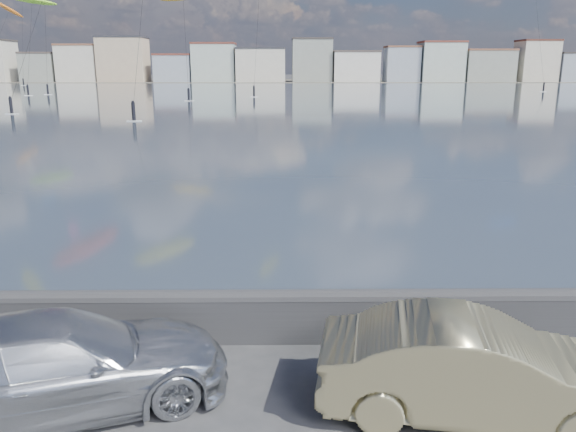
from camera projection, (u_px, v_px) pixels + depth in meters
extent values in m
plane|color=#333335|center=(225.00, 426.00, 8.44)|extent=(700.00, 700.00, 0.00)
cube|color=#344454|center=(277.00, 97.00, 96.80)|extent=(500.00, 177.00, 0.00)
cube|color=#4C473D|center=(279.00, 81.00, 201.59)|extent=(500.00, 60.00, 0.00)
cube|color=#28282B|center=(237.00, 320.00, 10.93)|extent=(400.00, 0.35, 0.90)
cylinder|color=#28282B|center=(237.00, 299.00, 10.81)|extent=(400.00, 0.36, 0.36)
cube|color=gray|center=(41.00, 68.00, 186.05)|extent=(11.00, 10.00, 9.00)
cube|color=#4C423D|center=(39.00, 53.00, 184.81)|extent=(11.22, 10.20, 0.60)
cube|color=beige|center=(80.00, 64.00, 185.87)|extent=(13.00, 11.00, 11.50)
cube|color=brown|center=(78.00, 45.00, 184.30)|extent=(13.26, 11.22, 0.60)
cube|color=#CCB293|center=(124.00, 60.00, 185.70)|extent=(15.00, 12.00, 14.00)
cube|color=#2D2D33|center=(122.00, 37.00, 183.81)|extent=(15.30, 12.24, 0.60)
cube|color=#9EA8B7|center=(174.00, 69.00, 186.59)|extent=(12.00, 10.00, 8.50)
cube|color=brown|center=(173.00, 55.00, 185.41)|extent=(12.24, 10.20, 0.60)
cube|color=#B7C6BC|center=(214.00, 63.00, 186.28)|extent=(14.00, 11.00, 12.00)
cube|color=brown|center=(214.00, 44.00, 184.65)|extent=(14.28, 11.22, 0.60)
cube|color=beige|center=(261.00, 66.00, 186.64)|extent=(16.00, 13.00, 10.50)
cube|color=#2D2D33|center=(261.00, 48.00, 185.20)|extent=(16.32, 13.26, 0.60)
cube|color=gray|center=(312.00, 61.00, 186.44)|extent=(13.00, 10.00, 13.50)
cube|color=#383330|center=(312.00, 39.00, 184.61)|extent=(13.26, 10.20, 0.60)
cube|color=white|center=(355.00, 67.00, 187.11)|extent=(15.00, 12.00, 9.50)
cube|color=#4C423D|center=(356.00, 51.00, 185.80)|extent=(15.30, 12.24, 0.60)
cube|color=#9EA8B7|center=(402.00, 65.00, 187.08)|extent=(11.00, 9.00, 11.00)
cube|color=brown|center=(403.00, 47.00, 185.58)|extent=(11.22, 9.18, 0.60)
cube|color=#B7C6BC|center=(441.00, 63.00, 187.03)|extent=(14.00, 11.00, 12.50)
cube|color=brown|center=(442.00, 42.00, 185.33)|extent=(14.28, 11.22, 0.60)
cube|color=gray|center=(486.00, 66.00, 187.52)|extent=(16.00, 12.00, 10.00)
cube|color=brown|center=(488.00, 50.00, 186.15)|extent=(16.32, 12.24, 0.60)
cube|color=beige|center=(536.00, 62.00, 187.31)|extent=(12.00, 10.00, 13.00)
cube|color=#562D23|center=(538.00, 41.00, 185.55)|extent=(12.24, 10.20, 0.60)
cube|color=#9EA8B7|center=(575.00, 68.00, 187.97)|extent=(14.00, 11.00, 9.00)
imported|color=silver|center=(58.00, 364.00, 8.70)|extent=(5.69, 3.79, 1.53)
imported|color=#C5B882|center=(476.00, 369.00, 8.52)|extent=(4.97, 2.40, 1.57)
cube|color=white|center=(543.00, 92.00, 116.14)|extent=(1.40, 0.42, 0.08)
cylinder|color=black|center=(544.00, 87.00, 115.91)|extent=(0.36, 0.36, 1.70)
sphere|color=black|center=(544.00, 83.00, 115.68)|extent=(0.28, 0.28, 0.28)
cylinder|color=black|center=(537.00, 11.00, 117.43)|extent=(1.35, 11.44, 30.06)
cube|color=white|center=(12.00, 114.00, 62.62)|extent=(1.40, 0.42, 0.08)
cylinder|color=black|center=(11.00, 106.00, 62.39)|extent=(0.36, 0.36, 1.70)
sphere|color=black|center=(10.00, 97.00, 62.16)|extent=(0.28, 0.28, 0.28)
cylinder|color=black|center=(35.00, 25.00, 64.07)|extent=(3.86, 8.19, 16.88)
ellipsoid|color=orange|center=(10.00, 10.00, 150.99)|extent=(5.50, 10.62, 4.91)
cube|color=white|center=(48.00, 95.00, 104.50)|extent=(1.40, 0.42, 0.08)
cylinder|color=black|center=(48.00, 90.00, 104.26)|extent=(0.36, 0.36, 1.70)
sphere|color=black|center=(47.00, 85.00, 104.03)|extent=(0.28, 0.28, 0.28)
cylinder|color=black|center=(45.00, 8.00, 107.36)|extent=(3.56, 14.49, 29.17)
cube|color=white|center=(254.00, 97.00, 96.61)|extent=(1.40, 0.42, 0.08)
cylinder|color=black|center=(254.00, 92.00, 96.38)|extent=(0.36, 0.36, 1.70)
sphere|color=black|center=(254.00, 86.00, 96.14)|extent=(0.28, 0.28, 0.28)
cube|color=white|center=(24.00, 85.00, 153.19)|extent=(1.40, 0.42, 0.08)
cylinder|color=black|center=(23.00, 82.00, 152.96)|extent=(0.36, 0.36, 1.70)
sphere|color=black|center=(23.00, 79.00, 152.73)|extent=(0.28, 0.28, 0.28)
cylinder|color=black|center=(22.00, 19.00, 153.07)|extent=(0.56, 9.20, 32.60)
cube|color=white|center=(134.00, 121.00, 54.59)|extent=(1.40, 0.42, 0.08)
cylinder|color=black|center=(133.00, 112.00, 54.36)|extent=(0.36, 0.36, 1.70)
sphere|color=black|center=(133.00, 102.00, 54.12)|extent=(0.28, 0.28, 0.28)
cylinder|color=black|center=(140.00, 25.00, 57.95)|extent=(0.45, 11.93, 15.95)
cube|color=white|center=(189.00, 101.00, 85.98)|extent=(1.40, 0.42, 0.08)
cylinder|color=black|center=(189.00, 95.00, 85.75)|extent=(0.36, 0.36, 1.70)
sphere|color=black|center=(188.00, 89.00, 85.52)|extent=(0.28, 0.28, 0.28)
cylinder|color=black|center=(186.00, 43.00, 88.72)|extent=(1.90, 10.37, 14.86)
ellipsoid|color=#8CD826|center=(32.00, 1.00, 108.50)|extent=(9.12, 7.67, 2.15)
cube|color=white|center=(28.00, 95.00, 101.18)|extent=(1.40, 0.42, 0.08)
cylinder|color=black|center=(28.00, 90.00, 100.95)|extent=(0.36, 0.36, 1.70)
sphere|color=black|center=(27.00, 85.00, 100.71)|extent=(0.28, 0.28, 0.28)
cylinder|color=black|center=(30.00, 43.00, 104.68)|extent=(2.58, 12.30, 16.15)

